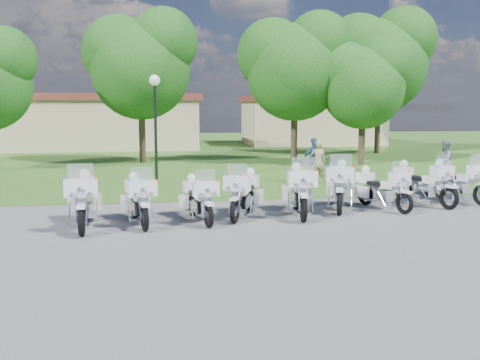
{
  "coord_description": "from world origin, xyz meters",
  "views": [
    {
      "loc": [
        -1.71,
        -14.49,
        3.11
      ],
      "look_at": [
        0.6,
        1.2,
        0.95
      ],
      "focal_mm": 40.0,
      "sensor_mm": 36.0,
      "label": 1
    }
  ],
  "objects": [
    {
      "name": "grass_lawn",
      "position": [
        0.0,
        27.0,
        0.0
      ],
      "size": [
        100.0,
        48.0,
        0.01
      ],
      "primitive_type": "cube",
      "color": "#27571B",
      "rests_on": "ground"
    },
    {
      "name": "motorcycle_1",
      "position": [
        -2.36,
        -0.11,
        0.68
      ],
      "size": [
        1.07,
        2.38,
        1.61
      ],
      "rotation": [
        0.0,
        0.0,
        3.33
      ],
      "color": "black",
      "rests_on": "ground"
    },
    {
      "name": "ground",
      "position": [
        0.0,
        0.0,
        0.0
      ],
      "size": [
        100.0,
        100.0,
        0.0
      ],
      "primitive_type": "plane",
      "color": "#59595E",
      "rests_on": "ground"
    },
    {
      "name": "tree_1",
      "position": [
        -2.83,
        16.41,
        5.69
      ],
      "size": [
        6.45,
        5.51,
        8.6
      ],
      "color": "#38281C",
      "rests_on": "ground"
    },
    {
      "name": "tree_2",
      "position": [
        5.66,
        14.97,
        5.55
      ],
      "size": [
        6.29,
        5.36,
        8.38
      ],
      "color": "#38281C",
      "rests_on": "ground"
    },
    {
      "name": "motorcycle_0",
      "position": [
        -3.75,
        -0.32,
        0.74
      ],
      "size": [
        0.98,
        2.62,
        1.76
      ],
      "rotation": [
        0.0,
        0.0,
        3.22
      ],
      "color": "black",
      "rests_on": "ground"
    },
    {
      "name": "tree_3",
      "position": [
        9.06,
        13.41,
        4.57
      ],
      "size": [
        5.18,
        4.42,
        6.91
      ],
      "color": "#38281C",
      "rests_on": "ground"
    },
    {
      "name": "motorcycle_7",
      "position": [
        6.57,
        1.5,
        0.7
      ],
      "size": [
        1.42,
        2.36,
        1.68
      ],
      "rotation": [
        0.0,
        0.0,
        3.54
      ],
      "color": "black",
      "rests_on": "ground"
    },
    {
      "name": "bystander_c",
      "position": [
        4.54,
        6.81,
        0.93
      ],
      "size": [
        1.16,
        0.64,
        1.87
      ],
      "primitive_type": "imported",
      "rotation": [
        0.0,
        0.0,
        3.32
      ],
      "color": "#39648B",
      "rests_on": "ground"
    },
    {
      "name": "motorcycle_3",
      "position": [
        0.6,
        0.44,
        0.67
      ],
      "size": [
        1.37,
        2.25,
        1.61
      ],
      "rotation": [
        0.0,
        0.0,
        2.74
      ],
      "color": "black",
      "rests_on": "ground"
    },
    {
      "name": "building_east",
      "position": [
        11.0,
        30.0,
        2.07
      ],
      "size": [
        11.44,
        7.28,
        4.1
      ],
      "color": "#C4B28D",
      "rests_on": "ground"
    },
    {
      "name": "tree_4",
      "position": [
        12.77,
        20.18,
        6.44
      ],
      "size": [
        7.29,
        6.22,
        9.72
      ],
      "color": "#38281C",
      "rests_on": "ground"
    },
    {
      "name": "motorcycle_8",
      "position": [
        8.03,
        1.95,
        0.69
      ],
      "size": [
        1.3,
        2.35,
        1.64
      ],
      "rotation": [
        0.0,
        0.0,
        3.48
      ],
      "color": "black",
      "rests_on": "ground"
    },
    {
      "name": "motorcycle_6",
      "position": [
        4.97,
        0.97,
        0.65
      ],
      "size": [
        1.27,
        2.21,
        1.56
      ],
      "rotation": [
        0.0,
        0.0,
        3.5
      ],
      "color": "black",
      "rests_on": "ground"
    },
    {
      "name": "lamp_post",
      "position": [
        -1.94,
        7.62,
        3.31
      ],
      "size": [
        0.44,
        0.44,
        4.41
      ],
      "color": "black",
      "rests_on": "ground"
    },
    {
      "name": "motorcycle_2",
      "position": [
        -0.73,
        -0.02,
        0.63
      ],
      "size": [
        1.03,
        2.22,
        1.51
      ],
      "rotation": [
        0.0,
        0.0,
        3.35
      ],
      "color": "black",
      "rests_on": "ground"
    },
    {
      "name": "motorcycle_5",
      "position": [
        3.72,
        1.13,
        0.74
      ],
      "size": [
        1.44,
        2.53,
        1.78
      ],
      "rotation": [
        0.0,
        0.0,
        2.79
      ],
      "color": "black",
      "rests_on": "ground"
    },
    {
      "name": "building_west",
      "position": [
        -6.0,
        28.0,
        2.07
      ],
      "size": [
        14.56,
        8.32,
        4.1
      ],
      "color": "#C4B28D",
      "rests_on": "ground"
    },
    {
      "name": "motorcycle_4",
      "position": [
        2.22,
        0.42,
        0.74
      ],
      "size": [
        1.09,
        2.62,
        1.77
      ],
      "rotation": [
        0.0,
        0.0,
        3.0
      ],
      "color": "black",
      "rests_on": "ground"
    },
    {
      "name": "bystander_a",
      "position": [
        4.64,
        6.63,
        0.88
      ],
      "size": [
        0.7,
        0.51,
        1.77
      ],
      "primitive_type": "imported",
      "rotation": [
        0.0,
        0.0,
        3.01
      ],
      "color": "#9A9468",
      "rests_on": "ground"
    },
    {
      "name": "bystander_b",
      "position": [
        9.92,
        6.13,
        0.88
      ],
      "size": [
        1.09,
        1.06,
        1.77
      ],
      "primitive_type": "imported",
      "rotation": [
        0.0,
        0.0,
        -2.46
      ],
      "color": "gray",
      "rests_on": "ground"
    }
  ]
}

